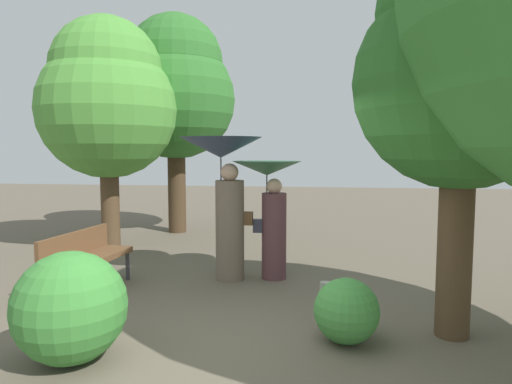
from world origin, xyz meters
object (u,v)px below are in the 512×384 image
(tree_mid_right, at_px, (462,61))
(path_marker_post, at_px, (325,305))
(tree_near_left, at_px, (175,88))
(person_right, at_px, (270,198))
(park_bench, at_px, (85,255))
(tree_mid_left, at_px, (107,98))
(person_left, at_px, (224,179))

(tree_mid_right, bearing_deg, path_marker_post, 179.91)
(path_marker_post, bearing_deg, tree_near_left, 121.70)
(person_right, xyz_separation_m, path_marker_post, (0.81, -1.91, -0.96))
(person_right, height_order, tree_mid_right, tree_mid_right)
(park_bench, relative_size, tree_near_left, 0.31)
(tree_mid_left, bearing_deg, person_left, -35.75)
(person_left, xyz_separation_m, tree_mid_left, (-2.76, 1.99, 1.44))
(tree_near_left, height_order, tree_mid_right, tree_near_left)
(person_right, relative_size, tree_mid_left, 0.39)
(person_left, xyz_separation_m, person_right, (0.67, 0.15, -0.30))
(path_marker_post, bearing_deg, person_right, 113.14)
(person_left, xyz_separation_m, path_marker_post, (1.48, -1.76, -1.26))
(park_bench, bearing_deg, path_marker_post, -98.79)
(path_marker_post, bearing_deg, tree_mid_left, 138.55)
(tree_near_left, distance_m, path_marker_post, 7.23)
(tree_mid_left, bearing_deg, person_right, -28.23)
(tree_mid_right, height_order, path_marker_post, tree_mid_right)
(park_bench, distance_m, tree_near_left, 5.49)
(tree_mid_left, xyz_separation_m, tree_mid_right, (5.56, -3.75, -0.13))
(park_bench, relative_size, tree_mid_left, 0.34)
(person_right, relative_size, tree_near_left, 0.35)
(person_right, distance_m, tree_mid_right, 3.29)
(person_right, bearing_deg, park_bench, 104.57)
(person_right, bearing_deg, path_marker_post, -165.32)
(tree_near_left, relative_size, path_marker_post, 9.74)
(person_left, relative_size, path_marker_post, 4.12)
(tree_near_left, xyz_separation_m, tree_mid_left, (-0.81, -1.81, -0.41))
(tree_near_left, height_order, tree_mid_left, tree_near_left)
(park_bench, xyz_separation_m, path_marker_post, (3.25, -0.87, -0.25))
(person_right, bearing_deg, tree_mid_left, 53.30)
(person_right, relative_size, park_bench, 1.15)
(person_right, height_order, path_marker_post, person_right)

